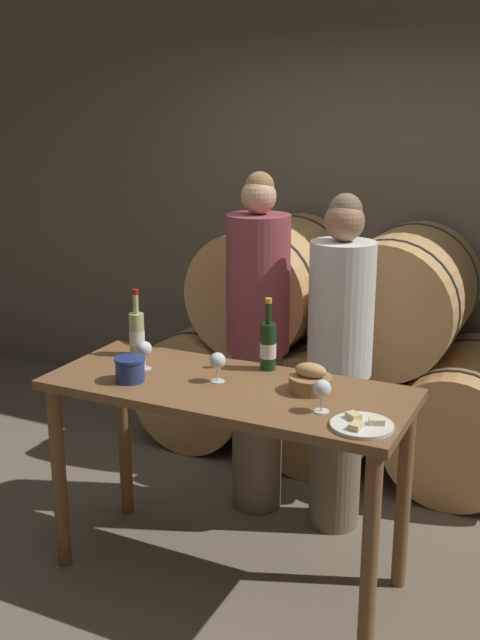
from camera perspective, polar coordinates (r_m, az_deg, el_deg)
ground_plane at (r=3.57m, az=-0.93°, el=-18.73°), size 10.00×10.00×0.00m
stone_wall_back at (r=4.83m, az=9.83°, el=10.57°), size 10.00×0.12×3.20m
barrel_stack at (r=4.48m, az=7.16°, el=-2.54°), size 2.29×0.93×1.39m
tasting_table at (r=3.20m, az=-0.99°, el=-7.32°), size 1.54×0.63×0.91m
person_left at (r=3.74m, az=1.35°, el=-1.82°), size 0.31×0.31×1.74m
person_right at (r=3.61m, az=7.56°, el=-3.29°), size 0.31×0.31×1.66m
wine_bottle_red at (r=3.30m, az=2.15°, el=-1.95°), size 0.07×0.07×0.32m
wine_bottle_white at (r=3.52m, az=-7.87°, el=-1.01°), size 0.07×0.07×0.32m
blue_crock at (r=3.20m, az=-8.39°, el=-3.66°), size 0.13×0.13×0.10m
bread_basket at (r=3.07m, az=5.39°, el=-4.60°), size 0.18×0.18×0.12m
cheese_plate at (r=2.77m, az=9.27°, el=-7.89°), size 0.23×0.23×0.04m
wine_glass_far_left at (r=3.33m, az=-7.32°, el=-2.26°), size 0.07×0.07×0.13m
wine_glass_left at (r=3.15m, az=-1.72°, el=-3.18°), size 0.07×0.07×0.13m
wine_glass_center at (r=2.86m, az=6.28°, el=-5.29°), size 0.07×0.07×0.13m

